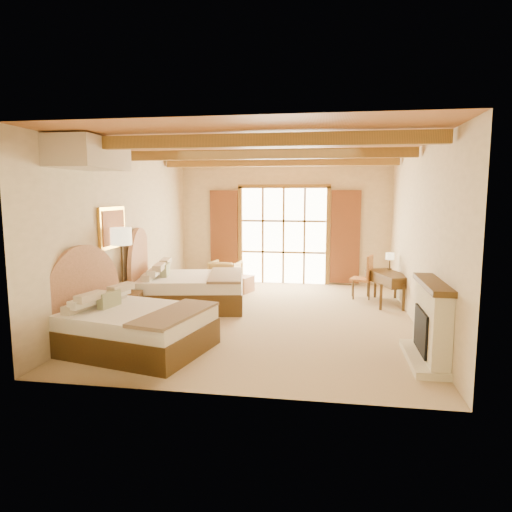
% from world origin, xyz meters
% --- Properties ---
extents(floor, '(7.00, 7.00, 0.00)m').
position_xyz_m(floor, '(0.00, 0.00, 0.00)').
color(floor, tan).
rests_on(floor, ground).
extents(wall_back, '(5.50, 0.00, 5.50)m').
position_xyz_m(wall_back, '(0.00, 3.50, 1.60)').
color(wall_back, beige).
rests_on(wall_back, ground).
extents(wall_left, '(0.00, 7.00, 7.00)m').
position_xyz_m(wall_left, '(-2.75, 0.00, 1.60)').
color(wall_left, beige).
rests_on(wall_left, ground).
extents(wall_right, '(0.00, 7.00, 7.00)m').
position_xyz_m(wall_right, '(2.75, 0.00, 1.60)').
color(wall_right, beige).
rests_on(wall_right, ground).
extents(ceiling, '(7.00, 7.00, 0.00)m').
position_xyz_m(ceiling, '(0.00, 0.00, 3.20)').
color(ceiling, '#B9713C').
rests_on(ceiling, ground).
extents(ceiling_beams, '(5.39, 4.60, 0.18)m').
position_xyz_m(ceiling_beams, '(0.00, 0.00, 3.08)').
color(ceiling_beams, '#986723').
rests_on(ceiling_beams, ceiling).
extents(french_doors, '(3.95, 0.08, 2.60)m').
position_xyz_m(french_doors, '(0.00, 3.44, 1.25)').
color(french_doors, white).
rests_on(french_doors, ground).
extents(fireplace, '(0.46, 1.40, 1.16)m').
position_xyz_m(fireplace, '(2.60, -2.00, 0.51)').
color(fireplace, beige).
rests_on(fireplace, ground).
extents(painting, '(0.06, 0.95, 0.75)m').
position_xyz_m(painting, '(-2.70, -0.75, 1.75)').
color(painting, gold).
rests_on(painting, wall_left).
extents(canopy_valance, '(0.70, 1.40, 0.45)m').
position_xyz_m(canopy_valance, '(-2.40, -2.00, 2.95)').
color(canopy_valance, beige).
rests_on(canopy_valance, ceiling).
extents(bed_near, '(2.39, 1.98, 1.36)m').
position_xyz_m(bed_near, '(-1.84, -2.17, 0.41)').
color(bed_near, '#4E3613').
rests_on(bed_near, floor).
extents(bed_far, '(2.48, 2.02, 1.45)m').
position_xyz_m(bed_far, '(-1.83, 0.53, 0.44)').
color(bed_far, '#4E3613').
rests_on(bed_far, floor).
extents(nightstand, '(0.57, 0.57, 0.57)m').
position_xyz_m(nightstand, '(-2.43, -0.81, 0.28)').
color(nightstand, '#4E3613').
rests_on(nightstand, floor).
extents(floor_lamp, '(0.37, 0.37, 1.76)m').
position_xyz_m(floor_lamp, '(-2.50, -0.84, 1.49)').
color(floor_lamp, '#312515').
rests_on(floor_lamp, floor).
extents(armchair, '(0.80, 0.82, 0.67)m').
position_xyz_m(armchair, '(-1.40, 2.72, 0.34)').
color(armchair, '#B08E4A').
rests_on(armchair, floor).
extents(ottoman, '(0.67, 0.67, 0.38)m').
position_xyz_m(ottoman, '(-0.92, 2.15, 0.19)').
color(ottoman, tan).
rests_on(ottoman, floor).
extents(desk, '(0.94, 1.36, 0.68)m').
position_xyz_m(desk, '(2.48, 1.48, 0.36)').
color(desk, '#4E3613').
rests_on(desk, floor).
extents(desk_chair, '(0.56, 0.55, 0.99)m').
position_xyz_m(desk_chair, '(1.94, 1.93, 0.31)').
color(desk_chair, '#B07638').
rests_on(desk_chair, floor).
extents(desk_lamp, '(0.18, 0.18, 0.37)m').
position_xyz_m(desk_lamp, '(2.54, 1.98, 0.96)').
color(desk_lamp, '#312515').
rests_on(desk_lamp, desk).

